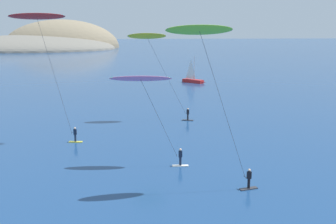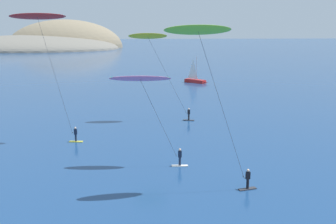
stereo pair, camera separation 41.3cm
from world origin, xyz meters
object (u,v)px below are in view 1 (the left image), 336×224
kitesurfer_yellow (150,42)px  sailboat_near (194,80)px  kitesurfer_pink (144,86)px  kitesurfer_lime (204,44)px  kitesurfer_red (40,26)px

kitesurfer_yellow → sailboat_near: bearing=73.0°
sailboat_near → kitesurfer_pink: (-11.96, -53.31, 6.89)m
kitesurfer_yellow → kitesurfer_lime: size_ratio=0.90×
kitesurfer_yellow → kitesurfer_red: 15.20m
kitesurfer_pink → kitesurfer_lime: kitesurfer_lime is taller
kitesurfer_yellow → kitesurfer_lime: bearing=-82.9°
sailboat_near → kitesurfer_yellow: 38.20m
kitesurfer_yellow → kitesurfer_red: size_ratio=0.84×
kitesurfer_yellow → kitesurfer_red: (-11.83, -9.29, 2.16)m
kitesurfer_pink → sailboat_near: bearing=77.4°
sailboat_near → kitesurfer_pink: 55.07m
sailboat_near → kitesurfer_lime: 61.32m
sailboat_near → kitesurfer_lime: size_ratio=0.44×
sailboat_near → kitesurfer_red: 51.41m
kitesurfer_pink → kitesurfer_red: (-10.66, 8.72, 5.09)m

